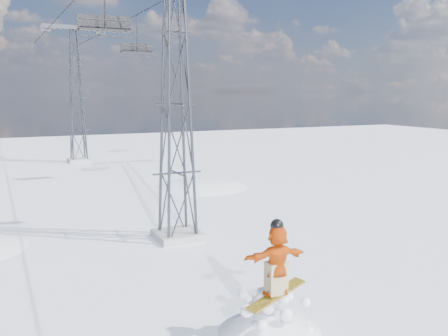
{
  "coord_description": "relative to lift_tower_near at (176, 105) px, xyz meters",
  "views": [
    {
      "loc": [
        -5.86,
        -10.76,
        5.99
      ],
      "look_at": [
        0.44,
        2.76,
        3.7
      ],
      "focal_mm": 40.0,
      "sensor_mm": 36.0,
      "label": 1
    }
  ],
  "objects": [
    {
      "name": "lift_chair_near",
      "position": [
        -2.2,
        2.23,
        3.21
      ],
      "size": [
        2.18,
        0.63,
        2.71
      ],
      "color": "black",
      "rests_on": "ground"
    },
    {
      "name": "lift_tower_near",
      "position": [
        0.0,
        0.0,
        0.0
      ],
      "size": [
        5.2,
        1.8,
        11.43
      ],
      "color": "#999999",
      "rests_on": "ground"
    },
    {
      "name": "ground",
      "position": [
        -0.8,
        -8.0,
        -5.47
      ],
      "size": [
        120.0,
        120.0,
        0.0
      ],
      "primitive_type": "plane",
      "color": "white",
      "rests_on": "ground"
    },
    {
      "name": "haul_cables",
      "position": [
        0.0,
        11.5,
        5.38
      ],
      "size": [
        4.46,
        51.0,
        0.06
      ],
      "color": "black",
      "rests_on": "ground"
    },
    {
      "name": "lift_chair_mid",
      "position": [
        2.2,
        13.5,
        3.25
      ],
      "size": [
        2.15,
        0.62,
        2.66
      ],
      "color": "black",
      "rests_on": "ground"
    },
    {
      "name": "lift_tower_far",
      "position": [
        0.0,
        25.0,
        0.0
      ],
      "size": [
        5.2,
        1.8,
        11.43
      ],
      "color": "#999999",
      "rests_on": "ground"
    }
  ]
}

